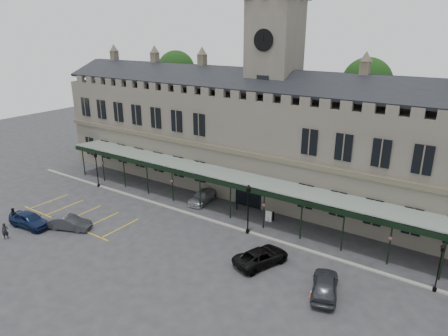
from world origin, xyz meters
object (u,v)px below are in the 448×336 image
Objects in this scene: clock_tower at (273,85)px; station_building at (270,142)px; sign_board at (268,216)px; car_van at (261,257)px; car_right_a at (325,285)px; traffic_cone at (312,293)px; lamp_post_left at (97,166)px; lamp_post_right at (440,264)px; person_b at (13,215)px; car_left_b at (70,223)px; car_left_a at (29,220)px; car_taxi at (203,196)px; person_a at (5,231)px; lamp_post_mid at (248,205)px.

station_building is at bearing -90.00° from clock_tower.
sign_board is 0.24× the size of car_van.
traffic_cone is at bearing 39.74° from car_right_a.
lamp_post_left is 1.13× the size of lamp_post_right.
station_building is at bearing -148.24° from person_b.
car_left_b is 6.65m from person_b.
car_van is at bearing -78.21° from car_left_a.
station_building is 10.32m from car_taxi.
car_left_b is at bearing -163.83° from lamp_post_right.
clock_tower is 5.43× the size of car_taxi.
station_building reaches higher than car_left_a.
clock_tower is at bearing 151.94° from lamp_post_right.
person_b reaches higher than car_left_b.
sign_board is 24.44m from car_left_a.
station_building is 22.89m from lamp_post_right.
car_left_b is 2.74× the size of person_b.
car_left_b is at bearing -126.02° from car_taxi.
car_taxi is 2.92× the size of person_b.
car_right_a is (0.60, 0.91, 0.47)m from traffic_cone.
person_b is at bearing -169.77° from traffic_cone.
person_a is (3.53, -13.94, -1.94)m from lamp_post_left.
clock_tower is 26.35m from car_left_b.
station_building reaches higher than lamp_post_right.
person_a is at bearing -176.88° from car_left_a.
car_left_b is 0.85× the size of car_van.
lamp_post_left is 0.99× the size of car_right_a.
car_taxi is at bearing 14.60° from lamp_post_left.
lamp_post_mid is (22.17, 0.02, 0.30)m from lamp_post_left.
lamp_post_right is at bearing 0.02° from lamp_post_left.
car_left_b is 0.94× the size of car_taxi.
person_b reaches higher than sign_board.
lamp_post_mid is (3.23, -10.53, -3.41)m from station_building.
car_taxi is 0.91× the size of car_van.
car_right_a is (18.00, -8.68, 0.14)m from car_taxi.
person_a is (-3.37, -4.68, 0.11)m from car_left_b.
lamp_post_left is at bearing -172.78° from car_taxi.
lamp_post_mid is 23.40m from person_a.
station_building is at bearing -42.60° from car_van.
person_a is (-15.41, -24.57, -12.29)m from clock_tower.
clock_tower is 5.33× the size of lamp_post_left.
person_b is (-2.89, 2.45, -0.03)m from person_a.
car_taxi reaches higher than sign_board.
car_left_a is at bearing -4.76° from car_right_a.
station_building is 29.48m from person_a.
clock_tower reaches higher than lamp_post_right.
person_b is (-38.22, -11.51, -1.65)m from lamp_post_right.
lamp_post_left is at bearing 9.88° from car_left_a.
lamp_post_right is at bearing -28.06° from clock_tower.
clock_tower is 5.26× the size of car_right_a.
lamp_post_mid is at bearing -15.88° from person_a.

